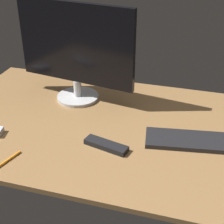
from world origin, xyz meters
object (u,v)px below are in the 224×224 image
(keyboard, at_px, (205,142))
(pen, at_px, (5,162))
(tv_remote, at_px, (106,145))
(monitor, at_px, (75,50))

(keyboard, relative_size, pen, 3.04)
(tv_remote, height_order, pen, tv_remote)
(keyboard, bearing_deg, pen, -163.25)
(monitor, height_order, keyboard, monitor)
(tv_remote, bearing_deg, monitor, 139.30)
(keyboard, bearing_deg, monitor, 151.78)
(monitor, height_order, tv_remote, monitor)
(keyboard, height_order, pen, keyboard)
(tv_remote, xyz_separation_m, pen, (-0.31, -0.19, -0.01))
(keyboard, height_order, tv_remote, tv_remote)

